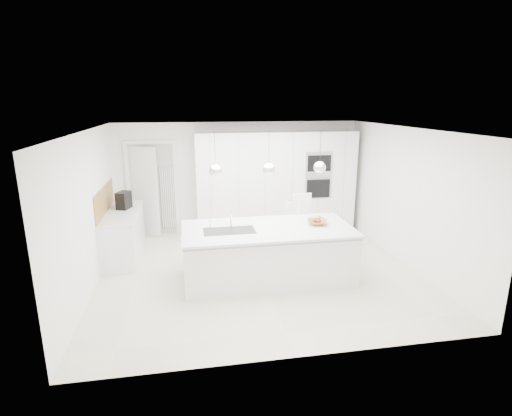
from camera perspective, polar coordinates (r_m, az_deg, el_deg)
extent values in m
plane|color=beige|center=(7.21, 0.42, -9.09)|extent=(5.50, 5.50, 0.00)
plane|color=white|center=(9.21, -2.41, 4.41)|extent=(5.50, 0.00, 5.50)
plane|color=white|center=(6.87, -22.75, -0.48)|extent=(0.00, 5.00, 5.00)
plane|color=white|center=(6.60, 0.47, 11.15)|extent=(5.50, 5.50, 0.00)
cube|color=white|center=(9.08, 2.88, 3.61)|extent=(3.60, 0.60, 2.30)
cube|color=white|center=(9.15, -16.10, 2.20)|extent=(0.76, 0.38, 2.00)
cube|color=white|center=(8.17, -18.38, -3.71)|extent=(0.60, 1.80, 0.86)
cube|color=white|center=(8.04, -18.64, -0.67)|extent=(0.62, 1.82, 0.04)
cube|color=#A77B42|center=(8.03, -20.83, 1.10)|extent=(0.02, 1.80, 0.50)
cube|color=white|center=(6.79, 1.73, -6.73)|extent=(2.80, 1.20, 0.86)
cube|color=white|center=(6.68, 1.67, -2.99)|extent=(2.84, 1.40, 0.04)
cylinder|color=white|center=(6.68, -3.62, -1.49)|extent=(0.02, 0.02, 0.30)
sphere|color=white|center=(6.27, -5.82, 5.35)|extent=(0.20, 0.20, 0.20)
sphere|color=white|center=(6.39, 1.83, 5.60)|extent=(0.20, 0.20, 0.20)
sphere|color=white|center=(6.62, 9.09, 5.74)|extent=(0.20, 0.20, 0.20)
imported|color=#A77B42|center=(6.92, 8.71, -2.01)|extent=(0.38, 0.38, 0.08)
cube|color=black|center=(8.23, -18.37, 1.07)|extent=(0.30, 0.36, 0.34)
sphere|color=#A3191B|center=(6.95, 8.94, -1.70)|extent=(0.08, 0.08, 0.08)
sphere|color=#A3191B|center=(6.85, 8.92, -1.89)|extent=(0.09, 0.09, 0.09)
sphere|color=#A3191B|center=(6.90, 8.43, -1.82)|extent=(0.07, 0.07, 0.07)
sphere|color=#A3191B|center=(6.86, 8.91, -1.91)|extent=(0.08, 0.08, 0.08)
torus|color=gold|center=(6.89, 8.71, -1.48)|extent=(0.22, 0.16, 0.20)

